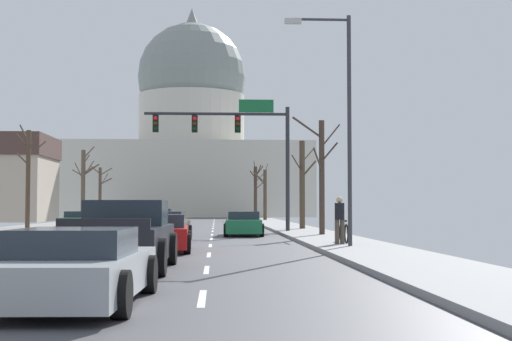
# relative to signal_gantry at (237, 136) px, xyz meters

# --- Properties ---
(ground) EXTENTS (20.00, 180.00, 0.20)m
(ground) POSITION_rel_signal_gantry_xyz_m (-4.83, -14.10, -5.29)
(ground) COLOR #48484D
(signal_gantry) EXTENTS (7.91, 0.41, 7.16)m
(signal_gantry) POSITION_rel_signal_gantry_xyz_m (0.00, 0.00, 0.00)
(signal_gantry) COLOR #28282D
(signal_gantry) RESTS_ON ground
(street_lamp_right) EXTENTS (2.26, 0.24, 7.80)m
(street_lamp_right) POSITION_rel_signal_gantry_xyz_m (3.07, -15.25, -0.54)
(street_lamp_right) COLOR #333338
(street_lamp_right) RESTS_ON ground
(capitol_building) EXTENTS (34.00, 23.57, 31.07)m
(capitol_building) POSITION_rel_signal_gantry_xyz_m (-4.83, 68.29, 5.48)
(capitol_building) COLOR beige
(capitol_building) RESTS_ON ground
(sedan_near_00) EXTENTS (2.05, 4.59, 1.21)m
(sedan_near_00) POSITION_rel_signal_gantry_xyz_m (0.25, -3.15, -4.74)
(sedan_near_00) COLOR #1E7247
(sedan_near_00) RESTS_ON ground
(sedan_near_01) EXTENTS (2.08, 4.74, 1.25)m
(sedan_near_01) POSITION_rel_signal_gantry_xyz_m (-3.22, -8.84, -4.71)
(sedan_near_01) COLOR #6B6056
(sedan_near_01) RESTS_ON ground
(sedan_near_02) EXTENTS (2.02, 4.42, 1.20)m
(sedan_near_02) POSITION_rel_signal_gantry_xyz_m (-2.89, -15.74, -4.75)
(sedan_near_02) COLOR #B71414
(sedan_near_02) RESTS_ON ground
(pickup_truck_near_03) EXTENTS (2.31, 5.29, 1.61)m
(pickup_truck_near_03) POSITION_rel_signal_gantry_xyz_m (-3.26, -22.49, -4.58)
(pickup_truck_near_03) COLOR black
(pickup_truck_near_03) RESTS_ON ground
(sedan_near_04) EXTENTS (2.15, 4.62, 1.14)m
(sedan_near_04) POSITION_rel_signal_gantry_xyz_m (-3.19, -28.49, -4.77)
(sedan_near_04) COLOR #9EA3A8
(sedan_near_04) RESTS_ON ground
(sedan_oncoming_00) EXTENTS (2.17, 4.49, 1.14)m
(sedan_oncoming_00) POSITION_rel_signal_gantry_xyz_m (-10.06, 8.56, -4.77)
(sedan_oncoming_00) COLOR #1E7247
(sedan_oncoming_00) RESTS_ON ground
(sedan_oncoming_01) EXTENTS (2.05, 4.69, 1.31)m
(sedan_oncoming_01) POSITION_rel_signal_gantry_xyz_m (-6.61, 17.25, -4.69)
(sedan_oncoming_01) COLOR #9EA3A8
(sedan_oncoming_01) RESTS_ON ground
(sedan_oncoming_02) EXTENTS (2.17, 4.49, 1.26)m
(sedan_oncoming_02) POSITION_rel_signal_gantry_xyz_m (-10.21, 29.75, -4.72)
(sedan_oncoming_02) COLOR #9EA3A8
(sedan_oncoming_02) RESTS_ON ground
(sedan_oncoming_03) EXTENTS (2.00, 4.66, 1.17)m
(sedan_oncoming_03) POSITION_rel_signal_gantry_xyz_m (-6.87, 41.11, -4.75)
(sedan_oncoming_03) COLOR navy
(sedan_oncoming_03) RESTS_ON ground
(flank_building_00) EXTENTS (8.59, 9.66, 8.25)m
(flank_building_00) POSITION_rel_signal_gantry_xyz_m (-21.42, 31.87, -1.12)
(flank_building_00) COLOR #B2A38E
(flank_building_00) RESTS_ON ground
(bare_tree_00) EXTENTS (1.64, 1.80, 5.61)m
(bare_tree_00) POSITION_rel_signal_gantry_xyz_m (3.62, 31.66, -2.57)
(bare_tree_00) COLOR #4C3D2D
(bare_tree_00) RESTS_ON ground
(bare_tree_01) EXTENTS (2.54, 1.87, 5.71)m
(bare_tree_01) POSITION_rel_signal_gantry_xyz_m (-13.30, 37.67, -2.27)
(bare_tree_01) COLOR brown
(bare_tree_01) RESTS_ON ground
(bare_tree_02) EXTENTS (2.52, 2.44, 5.53)m
(bare_tree_02) POSITION_rel_signal_gantry_xyz_m (3.86, -5.25, -2.27)
(bare_tree_02) COLOR #423328
(bare_tree_02) RESTS_ON ground
(bare_tree_04) EXTENTS (1.62, 2.46, 5.26)m
(bare_tree_04) POSITION_rel_signal_gantry_xyz_m (4.04, 3.88, -2.45)
(bare_tree_04) COLOR #4C3D2D
(bare_tree_04) RESTS_ON ground
(bare_tree_05) EXTENTS (2.43, 0.96, 6.74)m
(bare_tree_05) POSITION_rel_signal_gantry_xyz_m (-13.03, 26.53, -1.79)
(bare_tree_05) COLOR brown
(bare_tree_05) RESTS_ON ground
(bare_tree_06) EXTENTS (1.76, 2.31, 6.14)m
(bare_tree_06) POSITION_rel_signal_gantry_xyz_m (3.08, 38.32, -2.16)
(bare_tree_06) COLOR #423328
(bare_tree_06) RESTS_ON ground
(bare_tree_07) EXTENTS (1.71, 1.67, 6.57)m
(bare_tree_07) POSITION_rel_signal_gantry_xyz_m (-12.84, 6.51, -1.88)
(bare_tree_07) COLOR #4C3D2D
(bare_tree_07) RESTS_ON ground
(pedestrian_00) EXTENTS (0.35, 0.34, 1.66)m
(pedestrian_00) POSITION_rel_signal_gantry_xyz_m (3.22, -14.06, -4.24)
(pedestrian_00) COLOR #4C4238
(pedestrian_00) RESTS_ON ground
(bicycle_parked) EXTENTS (0.12, 1.77, 0.85)m
(bicycle_parked) POSITION_rel_signal_gantry_xyz_m (3.57, -12.88, -4.82)
(bicycle_parked) COLOR black
(bicycle_parked) RESTS_ON ground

